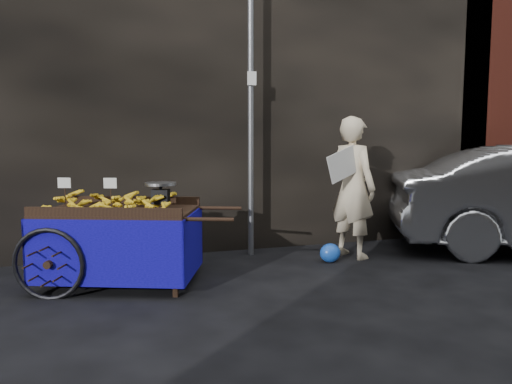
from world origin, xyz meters
name	(u,v)px	position (x,y,z in m)	size (l,w,h in m)	color
ground	(259,282)	(0.00, 0.00, 0.00)	(80.00, 80.00, 0.00)	black
building_wall	(232,82)	(0.39, 2.60, 2.50)	(13.50, 2.00, 5.00)	black
street_pole	(251,108)	(0.30, 1.30, 2.01)	(0.12, 0.10, 4.00)	slate
banana_cart	(115,217)	(-1.54, 0.41, 0.75)	(2.44, 1.73, 1.21)	black
vendor	(352,187)	(1.56, 0.75, 0.95)	(0.88, 0.82, 1.90)	beige
plastic_bag	(330,253)	(1.15, 0.56, 0.12)	(0.28, 0.22, 0.25)	#1747B1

